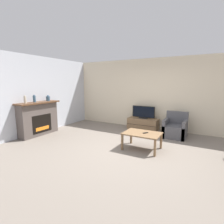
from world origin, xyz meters
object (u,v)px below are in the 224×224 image
Objects in this scene: mantel_vase_left at (25,100)px; remote at (145,133)px; tv_stand at (143,124)px; coffee_table at (142,135)px; fireplace at (38,118)px; tv at (143,113)px; mantel_vase_right at (48,98)px; mantel_vase_centre_left at (34,99)px; armchair at (175,129)px.

remote is (3.64, 0.93, -0.80)m from mantel_vase_left.
coffee_table is (0.67, -1.99, 0.19)m from tv_stand.
tv is (2.89, 2.46, 0.07)m from fireplace.
mantel_vase_right is 0.21× the size of coffee_table.
mantel_vase_left is at bearing -90.00° from mantel_vase_centre_left.
armchair is 5.59× the size of remote.
tv_stand is at bearing 163.14° from armchair.
fireplace is 10.13× the size of remote.
mantel_vase_left is 0.33m from mantel_vase_centre_left.
mantel_vase_left is at bearing -87.83° from fireplace.
tv_stand is 1.19× the size of coffee_table.
fireplace is 0.69m from mantel_vase_centre_left.
armchair is at bearing 70.32° from coffee_table.
armchair is at bearing 21.70° from mantel_vase_right.
fireplace is 0.81m from mantel_vase_left.
tv is (0.00, -0.00, 0.44)m from tv_stand.
tv is at bearing 35.08° from mantel_vase_right.
mantel_vase_centre_left is 0.56m from mantel_vase_right.
mantel_vase_centre_left is at bearing -151.96° from armchair.
tv is (2.88, 2.02, -0.59)m from mantel_vase_right.
tv is at bearing 145.48° from remote.
tv_stand is at bearing 45.35° from mantel_vase_left.
coffee_table is (3.55, 0.58, -0.86)m from mantel_vase_centre_left.
armchair is 1.72m from coffee_table.
remote reaches higher than coffee_table.
tv_stand is at bearing 40.45° from fireplace.
mantel_vase_right is at bearing -144.89° from tv_stand.
tv_stand is at bearing 108.70° from coffee_table.
mantel_vase_left reaches higher than coffee_table.
armchair is (4.13, 2.53, -0.99)m from mantel_vase_left.
mantel_vase_right is at bearing 87.83° from fireplace.
armchair is at bearing 26.73° from fireplace.
fireplace is 1.29× the size of tv_stand.
mantel_vase_left is 0.26× the size of coffee_table.
remote is at bearing 9.60° from coffee_table.
fireplace reaches higher than coffee_table.
armchair is (4.15, 2.09, -0.31)m from fireplace.
armchair is (4.13, 1.64, -0.96)m from mantel_vase_right.
mantel_vase_left is 0.31× the size of armchair.
mantel_vase_right is at bearing -179.53° from coffee_table.
fireplace is 4.65m from armchair.
mantel_vase_centre_left reaches higher than tv_stand.
mantel_vase_centre_left reaches higher than remote.
armchair is (4.13, 2.20, -0.99)m from mantel_vase_centre_left.
tv_stand is 2.11m from coffee_table.
mantel_vase_left is 1.72× the size of remote.
fireplace is 5.88× the size of mantel_vase_left.
remote is at bearing 14.38° from mantel_vase_left.
mantel_vase_left is at bearing -134.65° from tv_stand.
tv is 2.13m from remote.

